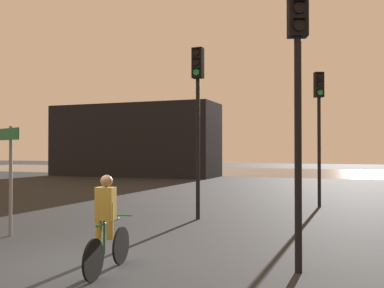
# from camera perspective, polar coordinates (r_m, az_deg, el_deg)

# --- Properties ---
(ground_plane) EXTENTS (120.00, 120.00, 0.00)m
(ground_plane) POSITION_cam_1_polar(r_m,az_deg,el_deg) (7.89, -16.96, -15.70)
(ground_plane) COLOR black
(water_strip) EXTENTS (80.00, 16.00, 0.01)m
(water_strip) POSITION_cam_1_polar(r_m,az_deg,el_deg) (40.24, 13.85, -3.69)
(water_strip) COLOR slate
(water_strip) RESTS_ON ground
(distant_building) EXTENTS (13.28, 4.00, 5.58)m
(distant_building) POSITION_cam_1_polar(r_m,az_deg,el_deg) (33.95, -7.73, 0.46)
(distant_building) COLOR black
(distant_building) RESTS_ON ground
(traffic_light_center) EXTENTS (0.33, 0.34, 5.06)m
(traffic_light_center) POSITION_cam_1_polar(r_m,az_deg,el_deg) (12.66, 0.78, 5.73)
(traffic_light_center) COLOR black
(traffic_light_center) RESTS_ON ground
(traffic_light_far_right) EXTENTS (0.39, 0.41, 4.82)m
(traffic_light_far_right) POSITION_cam_1_polar(r_m,az_deg,el_deg) (15.96, 16.58, 3.88)
(traffic_light_far_right) COLOR black
(traffic_light_far_right) RESTS_ON ground
(traffic_light_near_right) EXTENTS (0.38, 0.40, 4.82)m
(traffic_light_near_right) POSITION_cam_1_polar(r_m,az_deg,el_deg) (7.43, 13.94, 9.27)
(traffic_light_near_right) COLOR black
(traffic_light_near_right) RESTS_ON ground
(direction_sign_post) EXTENTS (1.02, 0.48, 2.60)m
(direction_sign_post) POSITION_cam_1_polar(r_m,az_deg,el_deg) (11.01, -23.11, -2.50)
(direction_sign_post) COLOR slate
(direction_sign_post) RESTS_ON ground
(cyclist) EXTENTS (0.46, 1.70, 1.62)m
(cyclist) POSITION_cam_1_polar(r_m,az_deg,el_deg) (7.31, -11.32, -10.34)
(cyclist) COLOR black
(cyclist) RESTS_ON ground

